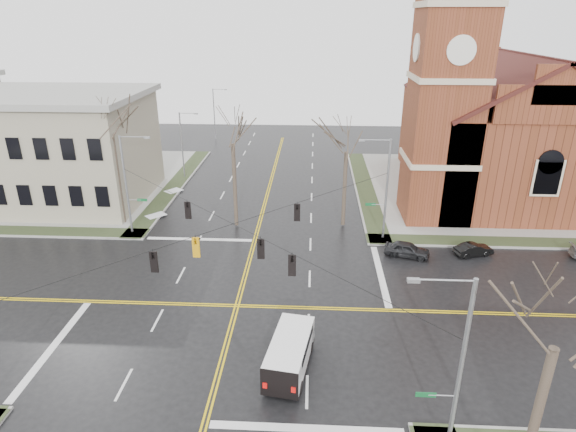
{
  "coord_description": "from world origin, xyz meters",
  "views": [
    {
      "loc": [
        5.06,
        -28.16,
        18.58
      ],
      "look_at": [
        3.23,
        6.0,
        4.33
      ],
      "focal_mm": 30.0,
      "sensor_mm": 36.0,
      "label": 1
    }
  ],
  "objects_px": {
    "signal_pole_nw": "(128,182)",
    "tree_se": "(557,336)",
    "tree_nw_far": "(111,128)",
    "tree_ne": "(346,147)",
    "streetlight_north_a": "(183,143)",
    "streetlight_north_b": "(215,112)",
    "signal_pole_ne": "(385,187)",
    "cargo_van": "(290,350)",
    "parked_car_b": "(474,250)",
    "tree_nw_near": "(233,138)",
    "church": "(497,118)",
    "signal_pole_se": "(457,365)",
    "parked_car_a": "(407,249)"
  },
  "relations": [
    {
      "from": "signal_pole_nw",
      "to": "tree_ne",
      "type": "distance_m",
      "value": 19.75
    },
    {
      "from": "streetlight_north_a",
      "to": "tree_nw_far",
      "type": "relative_size",
      "value": 0.62
    },
    {
      "from": "signal_pole_ne",
      "to": "streetlight_north_a",
      "type": "xyz_separation_m",
      "value": [
        -21.97,
        16.5,
        -0.48
      ]
    },
    {
      "from": "church",
      "to": "tree_ne",
      "type": "height_order",
      "value": "church"
    },
    {
      "from": "tree_nw_far",
      "to": "parked_car_b",
      "type": "bearing_deg",
      "value": -9.13
    },
    {
      "from": "streetlight_north_b",
      "to": "cargo_van",
      "type": "relative_size",
      "value": 1.47
    },
    {
      "from": "signal_pole_ne",
      "to": "tree_nw_far",
      "type": "bearing_deg",
      "value": 174.78
    },
    {
      "from": "streetlight_north_a",
      "to": "tree_nw_far",
      "type": "bearing_deg",
      "value": -99.65
    },
    {
      "from": "signal_pole_ne",
      "to": "signal_pole_nw",
      "type": "height_order",
      "value": "same"
    },
    {
      "from": "signal_pole_ne",
      "to": "parked_car_b",
      "type": "bearing_deg",
      "value": -21.38
    },
    {
      "from": "tree_ne",
      "to": "tree_se",
      "type": "relative_size",
      "value": 0.91
    },
    {
      "from": "tree_ne",
      "to": "streetlight_north_a",
      "type": "bearing_deg",
      "value": 143.57
    },
    {
      "from": "streetlight_north_b",
      "to": "parked_car_b",
      "type": "relative_size",
      "value": 2.46
    },
    {
      "from": "signal_pole_nw",
      "to": "cargo_van",
      "type": "distance_m",
      "value": 23.62
    },
    {
      "from": "signal_pole_ne",
      "to": "signal_pole_nw",
      "type": "bearing_deg",
      "value": 180.0
    },
    {
      "from": "signal_pole_ne",
      "to": "tree_se",
      "type": "bearing_deg",
      "value": -85.08
    },
    {
      "from": "parked_car_b",
      "to": "streetlight_north_a",
      "type": "bearing_deg",
      "value": 39.09
    },
    {
      "from": "signal_pole_nw",
      "to": "cargo_van",
      "type": "height_order",
      "value": "signal_pole_nw"
    },
    {
      "from": "streetlight_north_a",
      "to": "parked_car_a",
      "type": "distance_m",
      "value": 31.14
    },
    {
      "from": "church",
      "to": "streetlight_north_a",
      "type": "distance_m",
      "value": 35.78
    },
    {
      "from": "streetlight_north_a",
      "to": "tree_nw_far",
      "type": "height_order",
      "value": "tree_nw_far"
    },
    {
      "from": "signal_pole_se",
      "to": "parked_car_a",
      "type": "height_order",
      "value": "signal_pole_se"
    },
    {
      "from": "streetlight_north_a",
      "to": "tree_ne",
      "type": "xyz_separation_m",
      "value": [
        18.7,
        -13.8,
        3.27
      ]
    },
    {
      "from": "streetlight_north_a",
      "to": "parked_car_b",
      "type": "relative_size",
      "value": 2.46
    },
    {
      "from": "streetlight_north_a",
      "to": "parked_car_b",
      "type": "xyz_separation_m",
      "value": [
        29.3,
        -19.37,
        -3.93
      ]
    },
    {
      "from": "streetlight_north_a",
      "to": "cargo_van",
      "type": "distance_m",
      "value": 37.24
    },
    {
      "from": "church",
      "to": "tree_nw_far",
      "type": "xyz_separation_m",
      "value": [
        -37.85,
        -11.05,
        0.85
      ]
    },
    {
      "from": "streetlight_north_b",
      "to": "tree_ne",
      "type": "height_order",
      "value": "tree_ne"
    },
    {
      "from": "signal_pole_nw",
      "to": "cargo_van",
      "type": "xyz_separation_m",
      "value": [
        15.34,
        -17.57,
        -3.78
      ]
    },
    {
      "from": "parked_car_b",
      "to": "tree_nw_near",
      "type": "distance_m",
      "value": 22.78
    },
    {
      "from": "signal_pole_ne",
      "to": "tree_se",
      "type": "relative_size",
      "value": 0.77
    },
    {
      "from": "streetlight_north_b",
      "to": "parked_car_a",
      "type": "height_order",
      "value": "streetlight_north_b"
    },
    {
      "from": "signal_pole_ne",
      "to": "cargo_van",
      "type": "relative_size",
      "value": 1.65
    },
    {
      "from": "signal_pole_nw",
      "to": "tree_se",
      "type": "distance_m",
      "value": 35.87
    },
    {
      "from": "streetlight_north_a",
      "to": "tree_nw_far",
      "type": "xyz_separation_m",
      "value": [
        -2.43,
        -14.27,
        4.82
      ]
    },
    {
      "from": "signal_pole_nw",
      "to": "streetlight_north_b",
      "type": "xyz_separation_m",
      "value": [
        0.67,
        36.5,
        -0.48
      ]
    },
    {
      "from": "cargo_van",
      "to": "parked_car_b",
      "type": "bearing_deg",
      "value": 54.22
    },
    {
      "from": "tree_nw_far",
      "to": "tree_ne",
      "type": "relative_size",
      "value": 1.2
    },
    {
      "from": "cargo_van",
      "to": "tree_se",
      "type": "relative_size",
      "value": 0.46
    },
    {
      "from": "tree_nw_far",
      "to": "tree_ne",
      "type": "xyz_separation_m",
      "value": [
        21.13,
        0.47,
        -1.55
      ]
    },
    {
      "from": "tree_nw_far",
      "to": "streetlight_north_b",
      "type": "bearing_deg",
      "value": 85.95
    },
    {
      "from": "signal_pole_ne",
      "to": "tree_ne",
      "type": "bearing_deg",
      "value": 140.51
    },
    {
      "from": "signal_pole_nw",
      "to": "tree_ne",
      "type": "height_order",
      "value": "tree_ne"
    },
    {
      "from": "signal_pole_se",
      "to": "tree_se",
      "type": "distance_m",
      "value": 4.93
    },
    {
      "from": "tree_nw_near",
      "to": "parked_car_a",
      "type": "bearing_deg",
      "value": -19.55
    },
    {
      "from": "church",
      "to": "signal_pole_ne",
      "type": "distance_m",
      "value": 19.22
    },
    {
      "from": "signal_pole_se",
      "to": "tree_ne",
      "type": "height_order",
      "value": "tree_ne"
    },
    {
      "from": "cargo_van",
      "to": "church",
      "type": "bearing_deg",
      "value": 65.17
    },
    {
      "from": "signal_pole_ne",
      "to": "signal_pole_nw",
      "type": "distance_m",
      "value": 22.64
    },
    {
      "from": "signal_pole_nw",
      "to": "signal_pole_se",
      "type": "height_order",
      "value": "same"
    }
  ]
}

